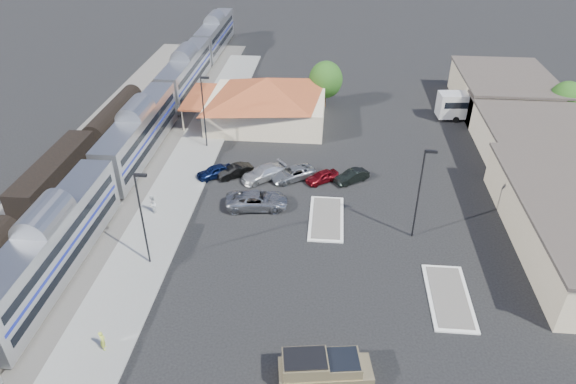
# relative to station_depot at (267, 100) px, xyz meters

# --- Properties ---
(ground) EXTENTS (280.00, 280.00, 0.00)m
(ground) POSITION_rel_station_depot_xyz_m (4.56, -24.00, -3.13)
(ground) COLOR black
(ground) RESTS_ON ground
(railbed) EXTENTS (16.00, 100.00, 0.12)m
(railbed) POSITION_rel_station_depot_xyz_m (-16.44, -16.00, -3.07)
(railbed) COLOR #4C4944
(railbed) RESTS_ON ground
(platform) EXTENTS (5.50, 92.00, 0.18)m
(platform) POSITION_rel_station_depot_xyz_m (-7.44, -18.00, -3.04)
(platform) COLOR gray
(platform) RESTS_ON ground
(passenger_train) EXTENTS (3.00, 104.00, 5.55)m
(passenger_train) POSITION_rel_station_depot_xyz_m (-13.44, -11.13, -0.26)
(passenger_train) COLOR silver
(passenger_train) RESTS_ON ground
(freight_cars) EXTENTS (2.80, 46.00, 4.00)m
(freight_cars) POSITION_rel_station_depot_xyz_m (-19.44, -19.84, -1.21)
(freight_cars) COLOR black
(freight_cars) RESTS_ON ground
(station_depot) EXTENTS (18.35, 12.24, 6.20)m
(station_depot) POSITION_rel_station_depot_xyz_m (0.00, 0.00, 0.00)
(station_depot) COLOR tan
(station_depot) RESTS_ON ground
(buildings_east) EXTENTS (14.40, 51.40, 4.80)m
(buildings_east) POSITION_rel_station_depot_xyz_m (32.56, -9.72, -0.86)
(buildings_east) COLOR #C6B28C
(buildings_east) RESTS_ON ground
(traffic_island_south) EXTENTS (3.30, 7.50, 0.21)m
(traffic_island_south) POSITION_rel_station_depot_xyz_m (8.56, -22.00, -3.03)
(traffic_island_south) COLOR silver
(traffic_island_south) RESTS_ON ground
(traffic_island_north) EXTENTS (3.30, 7.50, 0.21)m
(traffic_island_north) POSITION_rel_station_depot_xyz_m (18.56, -32.00, -3.03)
(traffic_island_north) COLOR silver
(traffic_island_north) RESTS_ON ground
(lamp_plat_s) EXTENTS (1.08, 0.25, 9.00)m
(lamp_plat_s) POSITION_rel_station_depot_xyz_m (-6.34, -30.00, 2.21)
(lamp_plat_s) COLOR black
(lamp_plat_s) RESTS_ON ground
(lamp_plat_n) EXTENTS (1.08, 0.25, 9.00)m
(lamp_plat_n) POSITION_rel_station_depot_xyz_m (-6.34, -8.00, 2.21)
(lamp_plat_n) COLOR black
(lamp_plat_n) RESTS_ON ground
(lamp_lot) EXTENTS (1.08, 0.25, 9.00)m
(lamp_lot) POSITION_rel_station_depot_xyz_m (16.66, -24.00, 2.21)
(lamp_lot) COLOR black
(lamp_lot) RESTS_ON ground
(tree_east_c) EXTENTS (4.41, 4.41, 6.21)m
(tree_east_c) POSITION_rel_station_depot_xyz_m (38.56, 2.00, 0.63)
(tree_east_c) COLOR #382314
(tree_east_c) RESTS_ON ground
(tree_depot) EXTENTS (4.71, 4.71, 6.63)m
(tree_depot) POSITION_rel_station_depot_xyz_m (7.56, 6.00, 0.89)
(tree_depot) COLOR #382314
(tree_depot) RESTS_ON ground
(pickup_truck) EXTENTS (6.42, 3.13, 2.13)m
(pickup_truck) POSITION_rel_station_depot_xyz_m (8.96, -40.60, -2.12)
(pickup_truck) COLOR tan
(pickup_truck) RESTS_ON ground
(suv) EXTENTS (6.51, 3.61, 1.72)m
(suv) POSITION_rel_station_depot_xyz_m (1.57, -20.59, -2.27)
(suv) COLOR #929499
(suv) RESTS_ON ground
(coach_bus) EXTENTS (11.69, 3.67, 3.69)m
(coach_bus) POSITION_rel_station_depot_xyz_m (28.56, 3.62, -1.01)
(coach_bus) COLOR white
(coach_bus) RESTS_ON ground
(person_a) EXTENTS (0.57, 0.69, 1.64)m
(person_a) POSITION_rel_station_depot_xyz_m (-6.62, -39.55, -2.13)
(person_a) COLOR #BDCE40
(person_a) RESTS_ON platform
(person_b) EXTENTS (0.86, 1.04, 1.93)m
(person_b) POSITION_rel_station_depot_xyz_m (-8.49, -22.66, -1.99)
(person_b) COLOR white
(person_b) RESTS_ON platform
(parked_car_a) EXTENTS (4.23, 3.59, 1.37)m
(parked_car_a) POSITION_rel_station_depot_xyz_m (-3.94, -14.98, -2.45)
(parked_car_a) COLOR #0D1942
(parked_car_a) RESTS_ON ground
(parked_car_b) EXTENTS (4.13, 3.47, 1.33)m
(parked_car_b) POSITION_rel_station_depot_xyz_m (-1.72, -14.68, -2.46)
(parked_car_b) COLOR black
(parked_car_b) RESTS_ON ground
(parked_car_c) EXTENTS (5.35, 4.85, 1.50)m
(parked_car_c) POSITION_rel_station_depot_xyz_m (1.48, -14.98, -2.38)
(parked_car_c) COLOR beige
(parked_car_c) RESTS_ON ground
(parked_car_d) EXTENTS (5.46, 4.63, 1.39)m
(parked_car_d) POSITION_rel_station_depot_xyz_m (4.68, -14.68, -2.44)
(parked_car_d) COLOR gray
(parked_car_d) RESTS_ON ground
(parked_car_e) EXTENTS (3.95, 3.43, 1.29)m
(parked_car_e) POSITION_rel_station_depot_xyz_m (7.88, -14.98, -2.49)
(parked_car_e) COLOR maroon
(parked_car_e) RESTS_ON ground
(parked_car_f) EXTENTS (4.01, 3.48, 1.31)m
(parked_car_f) POSITION_rel_station_depot_xyz_m (11.08, -14.68, -2.48)
(parked_car_f) COLOR black
(parked_car_f) RESTS_ON ground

